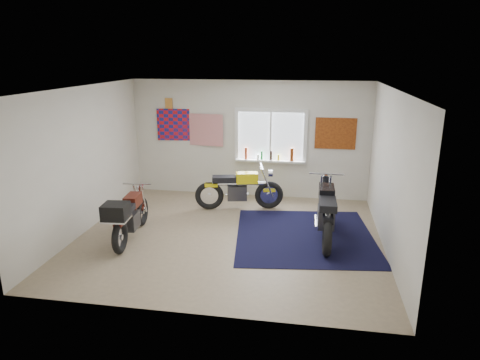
% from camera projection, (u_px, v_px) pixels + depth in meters
% --- Properties ---
extents(ground, '(5.50, 5.50, 0.00)m').
position_uv_depth(ground, '(229.00, 236.00, 7.93)').
color(ground, '#9E896B').
rests_on(ground, ground).
extents(room_shell, '(5.50, 5.50, 5.50)m').
position_uv_depth(room_shell, '(229.00, 150.00, 7.47)').
color(room_shell, white).
rests_on(room_shell, ground).
extents(navy_rug, '(2.80, 2.88, 0.01)m').
position_uv_depth(navy_rug, '(304.00, 236.00, 7.94)').
color(navy_rug, black).
rests_on(navy_rug, ground).
extents(window_assembly, '(1.66, 0.17, 1.26)m').
position_uv_depth(window_assembly, '(271.00, 140.00, 9.80)').
color(window_assembly, white).
rests_on(window_assembly, room_shell).
extents(oil_bottles, '(1.14, 0.09, 0.30)m').
position_uv_depth(oil_bottles, '(272.00, 155.00, 9.82)').
color(oil_bottles, '#983416').
rests_on(oil_bottles, window_assembly).
extents(flag_display, '(1.60, 0.10, 1.17)m').
position_uv_depth(flag_display, '(169.00, 103.00, 9.97)').
color(flag_display, red).
rests_on(flag_display, room_shell).
extents(triumph_poster, '(0.90, 0.03, 0.70)m').
position_uv_depth(triumph_poster, '(336.00, 134.00, 9.53)').
color(triumph_poster, '#A54C14').
rests_on(triumph_poster, room_shell).
extents(yellow_triumph, '(1.90, 0.64, 0.97)m').
position_uv_depth(yellow_triumph, '(239.00, 190.00, 9.24)').
color(yellow_triumph, black).
rests_on(yellow_triumph, ground).
extents(black_chrome_bike, '(0.65, 2.13, 1.09)m').
position_uv_depth(black_chrome_bike, '(326.00, 213.00, 7.75)').
color(black_chrome_bike, black).
rests_on(black_chrome_bike, navy_rug).
extents(maroon_tourer, '(0.59, 1.82, 0.92)m').
position_uv_depth(maroon_tourer, '(128.00, 216.00, 7.60)').
color(maroon_tourer, black).
rests_on(maroon_tourer, ground).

